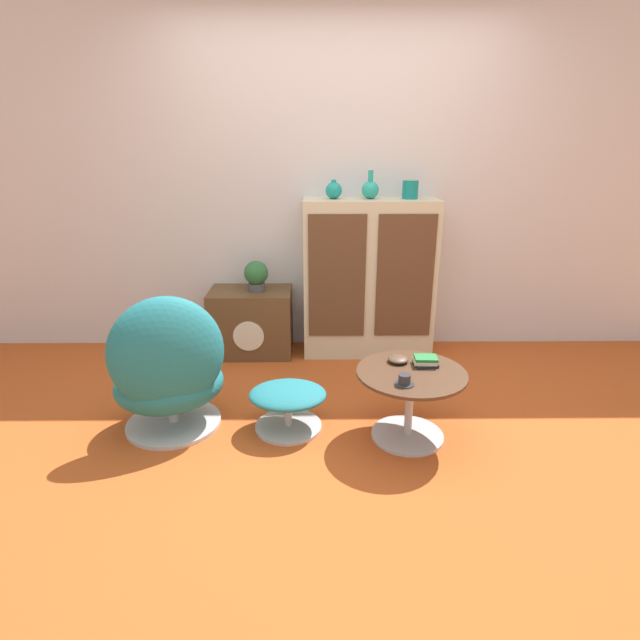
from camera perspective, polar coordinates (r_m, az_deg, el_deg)
ground_plane at (r=2.95m, az=2.71°, el=-13.37°), size 12.00×12.00×0.00m
wall_back at (r=3.97m, az=1.81°, el=15.27°), size 6.40×0.06×2.60m
sideboard at (r=3.90m, az=5.55°, el=4.74°), size 1.00×0.37×1.21m
tv_console at (r=3.99m, az=-7.83°, el=-0.21°), size 0.63×0.42×0.52m
egg_chair at (r=2.97m, az=-16.93°, el=-5.57°), size 0.78×0.75×0.85m
ottoman at (r=2.96m, az=-3.70°, el=-9.13°), size 0.45×0.39×0.27m
coffee_table at (r=2.87m, az=10.24°, el=-8.47°), size 0.61×0.61×0.42m
vase_leftmost at (r=3.76m, az=1.58°, el=14.60°), size 0.12×0.12×0.14m
vase_inner_left at (r=3.78m, az=5.76°, el=14.64°), size 0.13×0.13×0.20m
vase_inner_right at (r=3.83m, az=10.28°, el=14.45°), size 0.12×0.12×0.13m
potted_plant at (r=3.87m, az=-7.30°, el=5.16°), size 0.19×0.19×0.23m
teacup at (r=2.65m, az=9.62°, el=-6.82°), size 0.10×0.10×0.06m
book_stack at (r=2.88m, az=11.95°, el=-4.62°), size 0.14×0.11×0.05m
bowl at (r=2.90m, az=8.91°, el=-4.45°), size 0.12×0.12×0.04m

